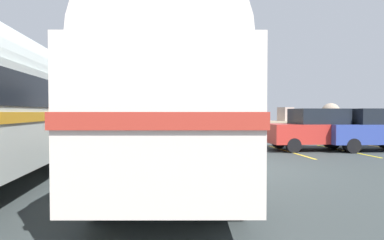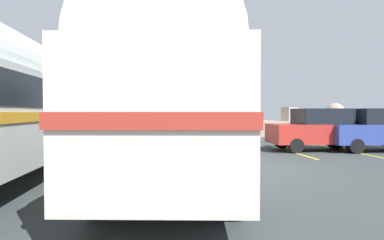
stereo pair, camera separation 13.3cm
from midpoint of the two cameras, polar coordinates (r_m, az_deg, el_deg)
The scene contains 7 objects.
ground at distance 9.40m, azimuth 9.90°, elevation -9.04°, with size 32.00×26.00×0.02m.
breakwater at distance 20.90m, azimuth 1.29°, elevation -1.34°, with size 31.36×2.15×2.38m.
parking_lines at distance 15.78m, azimuth 31.48°, elevation -4.92°, with size 7.92×4.40×0.01m.
vintage_coach at distance 7.54m, azimuth -2.43°, elevation 3.96°, with size 3.50×8.82×3.70m.
parked_car_nearest at distance 14.59m, azimuth 22.80°, elevation -1.58°, with size 4.11×1.75×1.86m.
parked_car_middle at distance 15.53m, azimuth 31.51°, elevation -1.51°, with size 4.18×1.91×1.86m.
lamp_post at distance 16.08m, azimuth 12.26°, elevation 6.83°, with size 1.00×0.36×5.66m.
Camera 2 is at (-2.53, -8.88, 1.72)m, focal length 28.31 mm.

